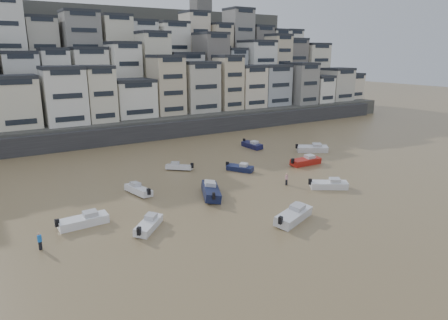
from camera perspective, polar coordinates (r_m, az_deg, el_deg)
harbor_wall at (r=86.21m, az=-11.69°, el=3.83°), size 140.00×3.00×3.50m
hillside at (r=124.13m, az=-16.53°, el=12.14°), size 141.04×66.00×50.00m
boat_a at (r=45.32m, az=9.93°, el=-7.57°), size 6.68×4.24×1.73m
boat_b at (r=56.85m, az=14.78°, el=-3.24°), size 5.61×4.54×1.51m
boat_c at (r=51.99m, az=-1.88°, el=-4.27°), size 4.74×7.04×1.84m
boat_d at (r=67.92m, az=11.60°, el=0.01°), size 6.07×2.06×1.65m
boat_e at (r=63.06m, az=2.30°, el=-1.03°), size 3.76×4.81×1.28m
boat_f at (r=54.25m, az=-12.13°, el=-4.02°), size 2.73×5.39×1.40m
boat_g at (r=76.85m, az=12.51°, el=1.73°), size 6.38×5.03×1.70m
boat_h at (r=64.08m, az=-6.45°, el=-0.87°), size 4.41×4.19×1.25m
boat_i at (r=78.57m, az=4.02°, el=2.28°), size 1.95×5.57×1.51m
boat_j at (r=43.49m, az=-10.73°, el=-8.85°), size 4.79×4.88×1.40m
boat_k at (r=46.13m, az=-19.45°, el=-7.95°), size 5.75×2.06×1.55m
person_blue at (r=42.38m, az=-24.82°, el=-10.47°), size 0.44×0.44×1.74m
person_pink at (r=57.09m, az=8.93°, el=-2.71°), size 0.44×0.44×1.74m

